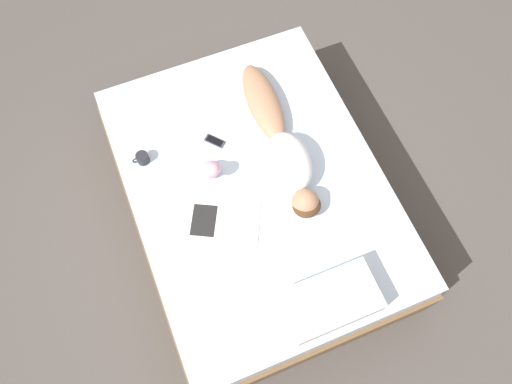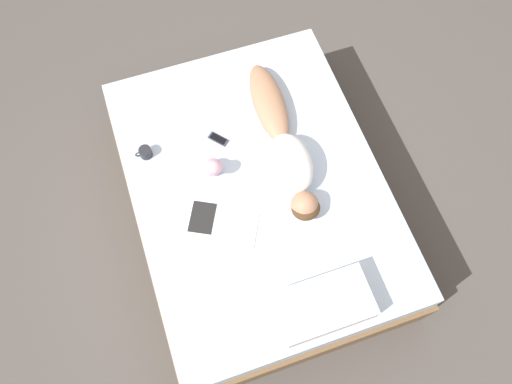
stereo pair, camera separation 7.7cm
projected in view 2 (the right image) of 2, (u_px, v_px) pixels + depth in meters
ground_plane at (257, 214)px, 3.95m from camera, size 12.00×12.00×0.00m
bed at (257, 199)px, 3.69m from camera, size 1.75×2.34×0.59m
person at (285, 147)px, 3.42m from camera, size 0.32×1.30×0.23m
open_magazine at (220, 220)px, 3.30m from camera, size 0.58×0.51×0.01m
coffee_mug at (145, 152)px, 3.47m from camera, size 0.12×0.09×0.08m
cell_phone at (218, 139)px, 3.55m from camera, size 0.14×0.15×0.01m
plush_toy at (213, 167)px, 3.37m from camera, size 0.14×0.16×0.20m
pillow at (324, 305)px, 3.00m from camera, size 0.57×0.32×0.16m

